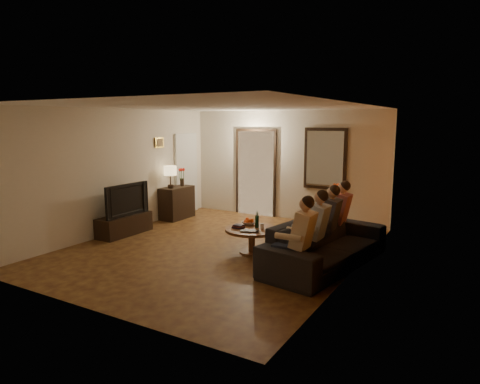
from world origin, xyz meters
The scene contains 33 objects.
floor centered at (0.00, 0.00, 0.00)m, with size 5.00×6.00×0.01m, color #3E1A10.
ceiling centered at (0.00, 0.00, 2.60)m, with size 5.00×6.00×0.01m, color white.
back_wall centered at (0.00, 3.00, 1.30)m, with size 5.00×0.02×2.60m, color beige.
front_wall centered at (0.00, -3.00, 1.30)m, with size 5.00×0.02×2.60m, color beige.
left_wall centered at (-2.50, 0.00, 1.30)m, with size 0.02×6.00×2.60m, color beige.
right_wall centered at (2.50, 0.00, 1.30)m, with size 0.02×6.00×2.60m, color beige.
orange_accent centered at (2.49, 0.00, 1.30)m, with size 0.01×6.00×2.60m, color orange.
kitchen_doorway centered at (-0.80, 2.98, 1.05)m, with size 1.00×0.06×2.10m, color #FFE0A5.
door_trim centered at (-0.80, 2.97, 1.05)m, with size 1.12×0.04×2.22m, color black.
fridge_glimpse centered at (-0.55, 2.98, 0.90)m, with size 0.45×0.03×1.70m, color silver.
mirror_frame centered at (1.00, 2.96, 1.50)m, with size 1.00×0.05×1.40m, color black.
mirror_glass centered at (1.00, 2.93, 1.50)m, with size 0.86×0.02×1.26m, color white.
white_door centered at (-2.46, 2.30, 1.02)m, with size 0.06×0.85×2.04m, color white.
framed_art centered at (-2.47, 1.30, 1.85)m, with size 0.03×0.28×0.24m, color #B28C33.
art_canvas centered at (-2.46, 1.30, 1.85)m, with size 0.01×0.22×0.18m, color brown.
dresser centered at (-2.25, 1.63, 0.39)m, with size 0.45×0.87×0.77m, color black.
table_lamp centered at (-2.25, 1.41, 1.04)m, with size 0.30×0.30×0.54m, color beige, non-canonical shape.
flower_vase centered at (-2.25, 1.85, 0.99)m, with size 0.14×0.14×0.44m, color red, non-canonical shape.
tv_stand centered at (-2.25, -0.13, 0.21)m, with size 0.45×1.23×0.41m, color black.
tv centered at (-2.25, -0.13, 0.74)m, with size 0.15×1.16×0.67m, color black.
sofa centered at (2.04, 0.08, 0.38)m, with size 1.01×2.58×0.75m, color black.
person_a centered at (1.94, -0.82, 0.60)m, with size 0.60×0.40×1.20m, color tan, non-canonical shape.
person_b centered at (1.94, -0.22, 0.60)m, with size 0.60×0.40×1.20m, color tan, non-canonical shape.
person_c centered at (1.94, 0.38, 0.60)m, with size 0.60×0.40×1.20m, color tan, non-canonical shape.
person_d centered at (1.94, 0.98, 0.60)m, with size 0.60×0.40×1.20m, color tan, non-canonical shape.
dog centered at (1.44, -0.07, 0.28)m, with size 0.56×0.24×0.56m, color #A17F4A, non-canonical shape.
coffee_table centered at (0.66, 0.10, 0.23)m, with size 0.96×0.96×0.45m, color brown.
bowl centered at (0.48, 0.32, 0.48)m, with size 0.26×0.26×0.06m, color white.
oranges centered at (0.48, 0.32, 0.55)m, with size 0.20×0.20×0.08m, color #FE5415, non-canonical shape.
wine_bottle centered at (0.71, 0.20, 0.60)m, with size 0.07×0.07×0.31m, color black, non-canonical shape.
wine_glass centered at (0.84, 0.15, 0.50)m, with size 0.06×0.06×0.10m, color silver.
book_stack centered at (0.44, 0.00, 0.48)m, with size 0.20×0.15×0.07m, color black, non-canonical shape.
laptop centered at (0.76, -0.18, 0.46)m, with size 0.33×0.21×0.03m, color black.
Camera 1 is at (4.21, -6.42, 2.33)m, focal length 32.00 mm.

